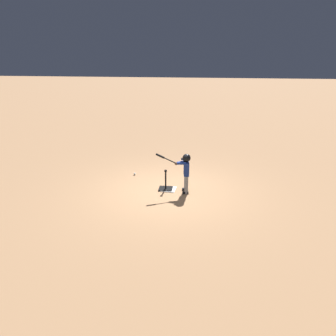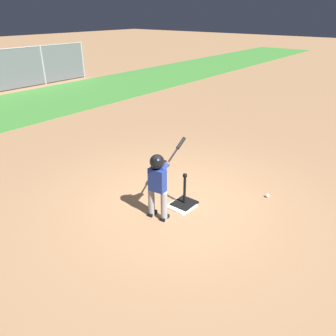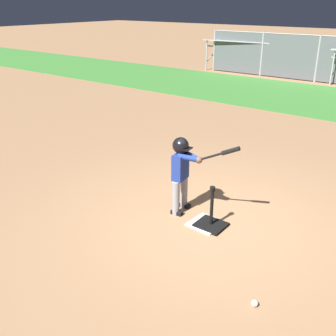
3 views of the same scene
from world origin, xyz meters
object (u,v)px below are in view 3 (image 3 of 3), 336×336
baseball (255,303)px  bleachers_far_left (253,55)px  batting_tee (211,221)px  batter_child (182,166)px

baseball → bleachers_far_left: size_ratio=0.02×
batting_tee → batter_child: bearing=169.2°
batting_tee → bleachers_far_left: (-5.71, 13.00, 0.59)m
batter_child → bleachers_far_left: bleachers_far_left is taller
batting_tee → baseball: size_ratio=8.54×
batting_tee → bleachers_far_left: bearing=113.7°
batter_child → baseball: (1.81, -1.21, -0.72)m
batter_child → baseball: size_ratio=16.47×
batter_child → bleachers_far_left: size_ratio=0.30×
batting_tee → bleachers_far_left: size_ratio=0.16×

